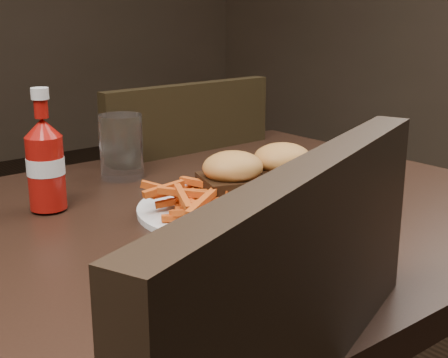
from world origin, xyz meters
TOP-DOWN VIEW (x-y plane):
  - dining_table at (0.00, 0.00)m, footprint 1.20×0.80m
  - chair_far at (0.30, 0.54)m, footprint 0.44×0.44m
  - plate at (0.11, -0.02)m, footprint 0.28×0.28m
  - sandwich_half_a at (0.12, -0.02)m, footprint 0.10×0.10m
  - sandwich_half_b at (0.22, -0.03)m, footprint 0.11×0.11m
  - fries_pile at (0.06, -0.02)m, footprint 0.16×0.16m
  - ketchup_bottle at (-0.10, 0.16)m, footprint 0.07×0.07m
  - tumbler at (0.09, 0.25)m, footprint 0.10×0.10m

SIDE VIEW (x-z plane):
  - chair_far at x=0.30m, z-range 0.41..0.45m
  - dining_table at x=0.00m, z-range 0.71..0.75m
  - plate at x=0.11m, z-range 0.75..0.76m
  - sandwich_half_a at x=0.12m, z-range 0.76..0.78m
  - sandwich_half_b at x=0.22m, z-range 0.76..0.78m
  - fries_pile at x=0.06m, z-range 0.76..0.81m
  - tumbler at x=0.09m, z-range 0.74..0.87m
  - ketchup_bottle at x=-0.10m, z-range 0.75..0.87m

